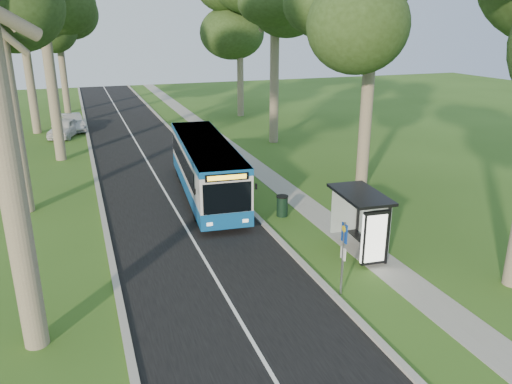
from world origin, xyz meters
TOP-DOWN VIEW (x-y plane):
  - ground at (0.00, 0.00)m, footprint 120.00×120.00m
  - road at (-3.50, 10.00)m, footprint 7.00×100.00m
  - kerb_east at (0.00, 10.00)m, footprint 0.25×100.00m
  - kerb_west at (-7.00, 10.00)m, footprint 0.25×100.00m
  - centre_line at (-3.50, 10.00)m, footprint 0.12×100.00m
  - footpath at (3.00, 10.00)m, footprint 1.50×100.00m
  - bus at (-1.44, 7.23)m, footprint 3.38×11.58m
  - bus_stop_sign at (0.33, -4.52)m, footprint 0.09×0.38m
  - bus_shelter at (2.73, -2.19)m, footprint 1.86×3.13m
  - litter_bin at (1.27, 3.03)m, footprint 0.59×0.59m
  - car_white at (-8.74, 25.61)m, footprint 3.09×4.68m
  - car_silver at (-8.10, 27.94)m, footprint 2.18×4.58m
  - tree_west_e at (-8.50, 38.00)m, footprint 5.20×5.20m
  - tree_east_d at (8.00, 30.00)m, footprint 5.20×5.20m

SIDE VIEW (x-z plane):
  - ground at x=0.00m, z-range 0.00..0.00m
  - road at x=-3.50m, z-range 0.00..0.02m
  - footpath at x=3.00m, z-range 0.00..0.02m
  - centre_line at x=-3.50m, z-range 0.02..0.02m
  - kerb_east at x=0.00m, z-range 0.00..0.12m
  - kerb_west at x=-7.00m, z-range 0.00..0.12m
  - litter_bin at x=1.27m, z-range 0.01..1.04m
  - car_silver at x=-8.10m, z-range 0.00..1.45m
  - car_white at x=-8.74m, z-range 0.00..1.48m
  - bus at x=-1.44m, z-range 0.05..3.08m
  - bus_stop_sign at x=0.33m, z-range 0.32..3.01m
  - bus_shelter at x=2.73m, z-range 0.53..3.11m
  - tree_east_d at x=8.00m, z-range 3.18..16.30m
  - tree_west_e at x=-8.50m, z-range 3.59..18.52m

